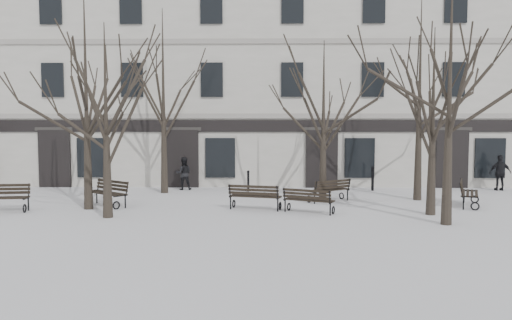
{
  "coord_description": "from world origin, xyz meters",
  "views": [
    {
      "loc": [
        0.61,
        -17.08,
        3.17
      ],
      "look_at": [
        0.28,
        3.0,
        1.74
      ],
      "focal_mm": 35.0,
      "sensor_mm": 36.0,
      "label": 1
    }
  ],
  "objects_px": {
    "tree_2": "(450,63)",
    "bench_5": "(468,192)",
    "tree_0": "(85,71)",
    "bench_1": "(255,196)",
    "bench_4": "(330,189)",
    "bench_3": "(108,192)",
    "tree_3": "(433,99)",
    "tree_1": "(106,97)",
    "bench_2": "(308,200)"
  },
  "relations": [
    {
      "from": "bench_2",
      "to": "bench_5",
      "type": "height_order",
      "value": "bench_5"
    },
    {
      "from": "tree_0",
      "to": "tree_2",
      "type": "height_order",
      "value": "tree_0"
    },
    {
      "from": "tree_2",
      "to": "bench_5",
      "type": "relative_size",
      "value": 3.91
    },
    {
      "from": "tree_3",
      "to": "bench_4",
      "type": "bearing_deg",
      "value": 137.84
    },
    {
      "from": "tree_3",
      "to": "bench_2",
      "type": "xyz_separation_m",
      "value": [
        -4.29,
        0.19,
        -3.57
      ]
    },
    {
      "from": "tree_1",
      "to": "tree_3",
      "type": "relative_size",
      "value": 1.01
    },
    {
      "from": "tree_2",
      "to": "bench_4",
      "type": "relative_size",
      "value": 4.3
    },
    {
      "from": "tree_0",
      "to": "bench_2",
      "type": "bearing_deg",
      "value": -5.44
    },
    {
      "from": "bench_1",
      "to": "bench_4",
      "type": "bearing_deg",
      "value": -131.77
    },
    {
      "from": "tree_1",
      "to": "tree_2",
      "type": "height_order",
      "value": "tree_2"
    },
    {
      "from": "tree_2",
      "to": "tree_1",
      "type": "bearing_deg",
      "value": 174.77
    },
    {
      "from": "tree_0",
      "to": "bench_1",
      "type": "relative_size",
      "value": 4.08
    },
    {
      "from": "tree_2",
      "to": "bench_4",
      "type": "height_order",
      "value": "tree_2"
    },
    {
      "from": "tree_2",
      "to": "bench_5",
      "type": "xyz_separation_m",
      "value": [
        2.13,
        3.62,
        -4.54
      ]
    },
    {
      "from": "tree_1",
      "to": "bench_2",
      "type": "relative_size",
      "value": 3.5
    },
    {
      "from": "bench_1",
      "to": "bench_3",
      "type": "height_order",
      "value": "bench_3"
    },
    {
      "from": "tree_0",
      "to": "tree_1",
      "type": "distance_m",
      "value": 2.36
    },
    {
      "from": "tree_0",
      "to": "bench_2",
      "type": "xyz_separation_m",
      "value": [
        8.19,
        -0.78,
        -4.65
      ]
    },
    {
      "from": "tree_2",
      "to": "bench_1",
      "type": "distance_m",
      "value": 8.08
    },
    {
      "from": "bench_2",
      "to": "bench_3",
      "type": "relative_size",
      "value": 0.94
    },
    {
      "from": "bench_1",
      "to": "bench_2",
      "type": "xyz_separation_m",
      "value": [
        1.93,
        -0.69,
        -0.03
      ]
    },
    {
      "from": "bench_4",
      "to": "bench_5",
      "type": "relative_size",
      "value": 0.91
    },
    {
      "from": "tree_1",
      "to": "bench_4",
      "type": "distance_m",
      "value": 9.51
    },
    {
      "from": "tree_0",
      "to": "tree_1",
      "type": "xyz_separation_m",
      "value": [
        1.27,
        -1.7,
        -1.04
      ]
    },
    {
      "from": "tree_1",
      "to": "bench_3",
      "type": "relative_size",
      "value": 3.3
    },
    {
      "from": "tree_1",
      "to": "bench_5",
      "type": "bearing_deg",
      "value": 11.1
    },
    {
      "from": "tree_0",
      "to": "tree_3",
      "type": "xyz_separation_m",
      "value": [
        12.47,
        -0.97,
        -1.07
      ]
    },
    {
      "from": "tree_1",
      "to": "bench_3",
      "type": "bearing_deg",
      "value": 107.61
    },
    {
      "from": "bench_2",
      "to": "bench_4",
      "type": "bearing_deg",
      "value": -87.14
    },
    {
      "from": "bench_3",
      "to": "bench_1",
      "type": "bearing_deg",
      "value": 30.66
    },
    {
      "from": "tree_3",
      "to": "bench_1",
      "type": "xyz_separation_m",
      "value": [
        -6.22,
        0.88,
        -3.54
      ]
    },
    {
      "from": "bench_2",
      "to": "bench_3",
      "type": "distance_m",
      "value": 7.82
    },
    {
      "from": "tree_3",
      "to": "bench_5",
      "type": "xyz_separation_m",
      "value": [
        2.04,
        1.87,
        -3.52
      ]
    },
    {
      "from": "tree_2",
      "to": "tree_3",
      "type": "relative_size",
      "value": 1.25
    },
    {
      "from": "tree_0",
      "to": "tree_3",
      "type": "bearing_deg",
      "value": -4.46
    },
    {
      "from": "bench_3",
      "to": "bench_5",
      "type": "relative_size",
      "value": 0.95
    },
    {
      "from": "tree_1",
      "to": "bench_4",
      "type": "relative_size",
      "value": 3.47
    },
    {
      "from": "tree_0",
      "to": "tree_1",
      "type": "bearing_deg",
      "value": -53.38
    },
    {
      "from": "tree_0",
      "to": "bench_2",
      "type": "distance_m",
      "value": 9.44
    },
    {
      "from": "bench_1",
      "to": "bench_4",
      "type": "xyz_separation_m",
      "value": [
        3.04,
        2.0,
        -0.02
      ]
    },
    {
      "from": "tree_0",
      "to": "tree_2",
      "type": "xyz_separation_m",
      "value": [
        12.39,
        -2.72,
        -0.05
      ]
    },
    {
      "from": "tree_0",
      "to": "bench_1",
      "type": "distance_m",
      "value": 7.77
    },
    {
      "from": "tree_0",
      "to": "tree_2",
      "type": "bearing_deg",
      "value": -12.39
    },
    {
      "from": "bench_2",
      "to": "bench_4",
      "type": "height_order",
      "value": "bench_4"
    },
    {
      "from": "bench_3",
      "to": "tree_2",
      "type": "bearing_deg",
      "value": 22.43
    },
    {
      "from": "bench_3",
      "to": "bench_5",
      "type": "distance_m",
      "value": 14.02
    },
    {
      "from": "bench_4",
      "to": "tree_2",
      "type": "bearing_deg",
      "value": 90.93
    },
    {
      "from": "bench_1",
      "to": "bench_2",
      "type": "distance_m",
      "value": 2.05
    },
    {
      "from": "bench_3",
      "to": "bench_4",
      "type": "bearing_deg",
      "value": 46.31
    },
    {
      "from": "tree_1",
      "to": "bench_3",
      "type": "xyz_separation_m",
      "value": [
        -0.76,
        2.4,
        -3.55
      ]
    }
  ]
}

